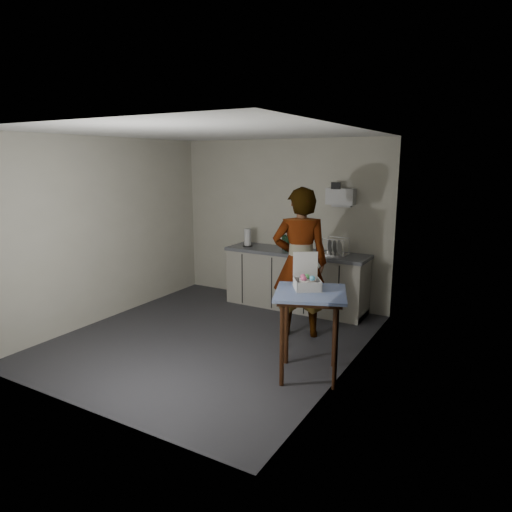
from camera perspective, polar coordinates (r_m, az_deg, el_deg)
The scene contains 15 objects.
ground at distance 6.06m, azimuth -5.51°, elevation -10.24°, with size 4.00×4.00×0.00m, color #26252A.
wall_back at distance 7.39m, azimuth 3.24°, elevation 4.30°, with size 3.60×0.02×2.60m, color beige.
wall_right at distance 4.89m, azimuth 11.57°, elevation 0.12°, with size 0.02×4.00×2.60m, color beige.
wall_left at distance 6.88m, azimuth -18.03°, elevation 3.16°, with size 0.02×4.00×2.60m, color beige.
ceiling at distance 5.62m, azimuth -6.06°, elevation 15.08°, with size 3.60×4.00×0.01m, color white.
kitchen_counter at distance 7.13m, azimuth 4.99°, elevation -3.16°, with size 2.24×0.62×0.91m.
wall_shelf at distance 6.89m, azimuth 10.53°, elevation 7.30°, with size 0.42×0.18×0.37m.
side_table at distance 4.82m, azimuth 6.81°, elevation -5.82°, with size 0.94×0.94×0.94m.
standing_man at distance 5.91m, azimuth 5.52°, elevation -0.86°, with size 0.71×0.47×1.95m, color #B2A593.
soap_bottle at distance 6.97m, azimuth 3.99°, elevation 1.83°, with size 0.11×0.12×0.30m, color black.
soda_can at distance 7.08m, azimuth 4.33°, elevation 1.22°, with size 0.06×0.06×0.11m, color red.
dark_bottle at distance 7.11m, azimuth 3.52°, elevation 1.77°, with size 0.07×0.07×0.23m, color black.
paper_towel at distance 7.35m, azimuth -1.07°, elevation 2.26°, with size 0.16×0.16×0.28m.
dish_rack at distance 6.79m, azimuth 9.86°, elevation 0.62°, with size 0.36×0.27×0.25m.
bakery_box at distance 4.86m, azimuth 6.39°, elevation -3.14°, with size 0.38×0.38×0.38m.
Camera 1 is at (3.27, -4.56, 2.29)m, focal length 32.00 mm.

